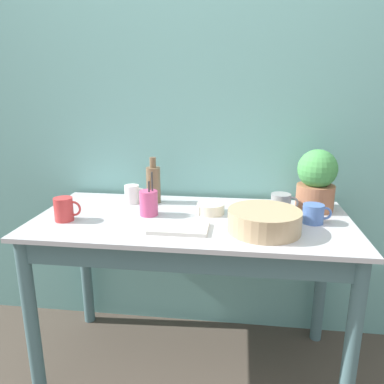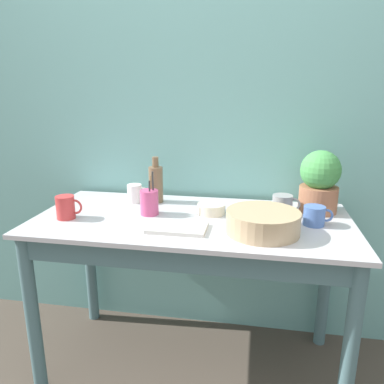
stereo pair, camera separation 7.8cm
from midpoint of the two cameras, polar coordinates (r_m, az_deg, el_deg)
wall_back at (r=1.98m, az=3.20°, el=11.33°), size 6.00×0.05×2.40m
counter_table at (r=1.72m, az=1.15°, el=-8.81°), size 1.41×0.67×0.78m
potted_plant at (r=1.84m, az=20.02°, el=1.52°), size 0.18×0.18×0.29m
bowl_wash_large at (r=1.54m, az=12.17°, el=-4.50°), size 0.30×0.30×0.09m
bottle_tall at (r=1.90m, az=-4.35°, el=1.31°), size 0.07×0.07×0.23m
mug_grey at (r=1.78m, az=14.89°, el=-1.89°), size 0.13×0.09×0.09m
mug_blue at (r=1.68m, az=19.46°, el=-3.43°), size 0.12×0.09×0.08m
mug_white at (r=1.91m, az=-7.51°, el=-0.22°), size 0.11×0.07×0.09m
mug_red at (r=1.74m, az=-17.43°, el=-2.24°), size 0.12×0.08×0.10m
bowl_small_cream at (r=1.74m, az=4.24°, el=-2.56°), size 0.13×0.13×0.05m
utensil_cup at (r=1.72m, az=-5.22°, el=-1.55°), size 0.08×0.08×0.20m
tray_board at (r=1.55m, az=-0.83°, el=-5.45°), size 0.24×0.15×0.02m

